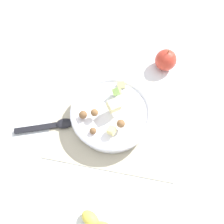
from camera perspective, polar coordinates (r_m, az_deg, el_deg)
The scene contains 5 objects.
ground_plane at distance 0.81m, azimuth 0.89°, elevation -1.80°, with size 2.40×2.40×0.00m, color silver.
placemat at distance 0.81m, azimuth 0.89°, elevation -1.71°, with size 0.41×0.35×0.01m, color #BCB299.
salad_bowl at distance 0.78m, azimuth -0.02°, elevation -0.21°, with size 0.26×0.26×0.11m.
serving_spoon at distance 0.81m, azimuth -13.51°, elevation -3.01°, with size 0.19×0.09×0.01m.
whole_apple at distance 0.92m, azimuth 12.46°, elevation 11.80°, with size 0.08×0.08×0.09m.
Camera 1 is at (-0.05, 0.34, 0.73)m, focal length 39.05 mm.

